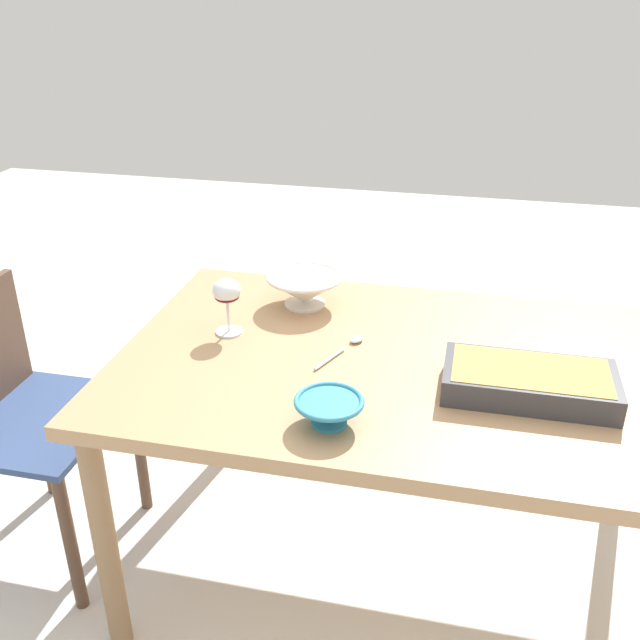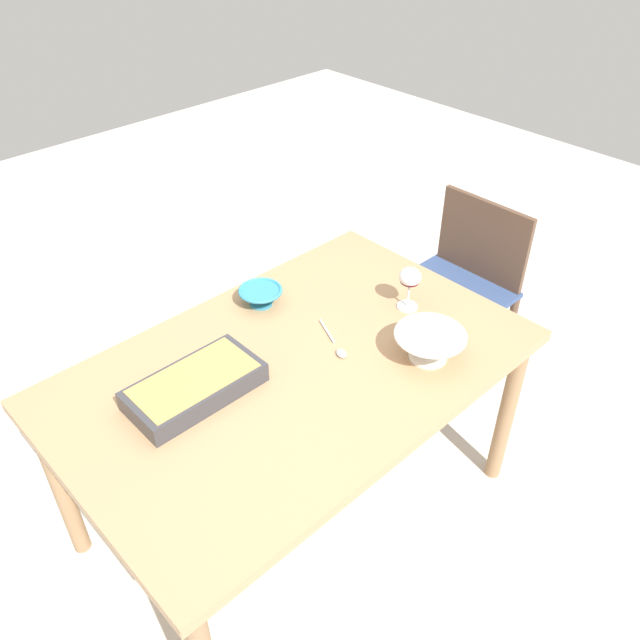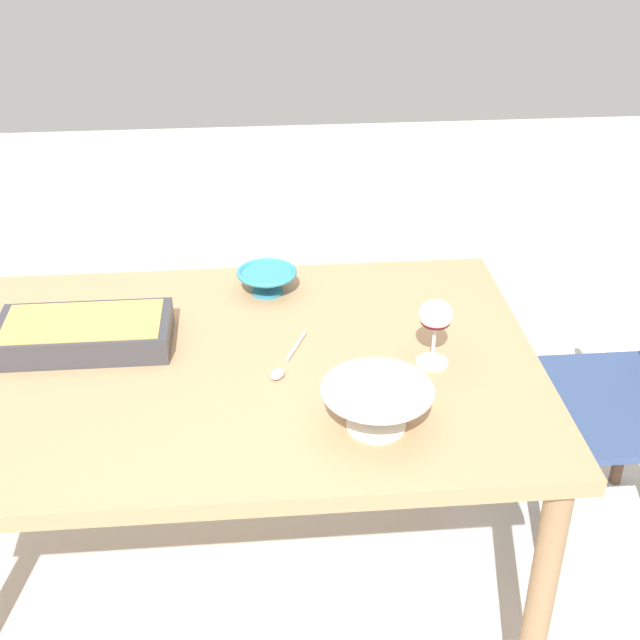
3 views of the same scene
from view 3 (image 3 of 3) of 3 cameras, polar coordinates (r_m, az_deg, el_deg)
ground_plane at (r=2.43m, az=-5.88°, el=-17.21°), size 8.00×8.00×0.00m
dining_table at (r=2.01m, az=-6.84°, el=-4.56°), size 1.47×0.94×0.72m
chair at (r=2.41m, az=20.30°, el=-4.86°), size 0.39×0.46×0.83m
wine_glass at (r=1.90m, az=7.67°, el=0.06°), size 0.08×0.08×0.16m
casserole_dish at (r=2.06m, az=-15.38°, el=-0.77°), size 0.40×0.20×0.07m
mixing_bowl at (r=1.73m, az=3.79°, el=-5.63°), size 0.23×0.23×0.10m
small_bowl at (r=2.22m, az=-3.54°, el=2.67°), size 0.16×0.16×0.06m
serving_spoon at (r=1.93m, az=-2.45°, el=-3.00°), size 0.10×0.20×0.01m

